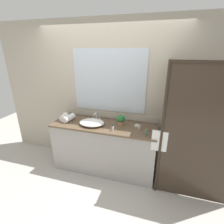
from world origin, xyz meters
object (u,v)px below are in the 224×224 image
(potted_plant, at_px, (121,119))
(rolled_towel_near_edge, at_px, (64,117))
(faucet, at_px, (96,118))
(rolled_towel_middle, at_px, (69,118))
(soap_dish, at_px, (138,125))
(amenity_bottle_conditioner, at_px, (146,133))
(sink_basin, at_px, (92,122))
(amenity_bottle_body_wash, at_px, (113,128))
(amenity_bottle_lotion, at_px, (139,127))

(potted_plant, xyz_separation_m, rolled_towel_near_edge, (-1.04, -0.09, -0.04))
(rolled_towel_near_edge, bearing_deg, faucet, 14.28)
(faucet, xyz_separation_m, rolled_towel_middle, (-0.46, -0.17, 0.01))
(soap_dish, relative_size, amenity_bottle_conditioner, 0.98)
(potted_plant, height_order, rolled_towel_middle, potted_plant)
(rolled_towel_middle, bearing_deg, soap_dish, 6.04)
(rolled_towel_near_edge, xyz_separation_m, rolled_towel_middle, (0.11, -0.02, 0.00))
(sink_basin, bearing_deg, potted_plant, 17.41)
(sink_basin, distance_m, amenity_bottle_conditioner, 0.94)
(rolled_towel_middle, bearing_deg, rolled_towel_near_edge, 168.66)
(soap_dish, xyz_separation_m, amenity_bottle_conditioner, (0.17, -0.29, 0.03))
(faucet, height_order, rolled_towel_near_edge, faucet)
(faucet, xyz_separation_m, soap_dish, (0.76, -0.04, -0.03))
(potted_plant, relative_size, amenity_bottle_body_wash, 1.83)
(potted_plant, xyz_separation_m, amenity_bottle_conditioner, (0.45, -0.28, -0.05))
(sink_basin, xyz_separation_m, soap_dish, (0.76, 0.16, -0.03))
(faucet, height_order, rolled_towel_middle, faucet)
(potted_plant, distance_m, rolled_towel_middle, 0.94)
(rolled_towel_middle, bearing_deg, amenity_bottle_lotion, 0.70)
(sink_basin, height_order, rolled_towel_middle, rolled_towel_middle)
(amenity_bottle_lotion, bearing_deg, sink_basin, -176.48)
(potted_plant, distance_m, amenity_bottle_lotion, 0.35)
(sink_basin, relative_size, rolled_towel_near_edge, 2.16)
(amenity_bottle_body_wash, relative_size, amenity_bottle_lotion, 1.18)
(sink_basin, xyz_separation_m, faucet, (0.00, 0.20, 0.01))
(soap_dish, bearing_deg, amenity_bottle_lotion, -69.17)
(potted_plant, bearing_deg, rolled_towel_middle, -172.97)
(rolled_towel_near_edge, bearing_deg, amenity_bottle_conditioner, -7.00)
(rolled_towel_near_edge, bearing_deg, amenity_bottle_body_wash, -9.52)
(amenity_bottle_lotion, bearing_deg, rolled_towel_middle, -179.30)
(potted_plant, distance_m, amenity_bottle_conditioner, 0.53)
(sink_basin, relative_size, amenity_bottle_body_wash, 4.70)
(sink_basin, height_order, soap_dish, sink_basin)
(amenity_bottle_body_wash, bearing_deg, potted_plant, 74.41)
(soap_dish, bearing_deg, amenity_bottle_body_wash, -143.00)
(soap_dish, xyz_separation_m, rolled_towel_near_edge, (-1.33, -0.11, 0.04))
(potted_plant, xyz_separation_m, amenity_bottle_body_wash, (-0.07, -0.26, -0.05))
(sink_basin, distance_m, potted_plant, 0.50)
(soap_dish, height_order, amenity_bottle_body_wash, amenity_bottle_body_wash)
(faucet, relative_size, amenity_bottle_body_wash, 1.84)
(sink_basin, relative_size, faucet, 2.55)
(rolled_towel_near_edge, relative_size, rolled_towel_middle, 0.83)
(faucet, distance_m, amenity_bottle_lotion, 0.82)
(amenity_bottle_lotion, bearing_deg, soap_dish, 110.83)
(amenity_bottle_body_wash, bearing_deg, sink_basin, 165.18)
(amenity_bottle_lotion, relative_size, rolled_towel_middle, 0.32)
(amenity_bottle_conditioner, height_order, rolled_towel_near_edge, rolled_towel_near_edge)
(amenity_bottle_conditioner, relative_size, rolled_towel_near_edge, 0.51)
(potted_plant, height_order, soap_dish, potted_plant)
(sink_basin, relative_size, potted_plant, 2.57)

